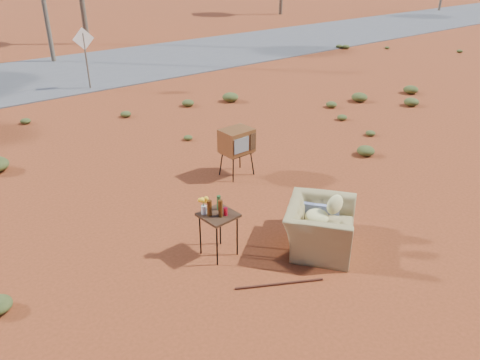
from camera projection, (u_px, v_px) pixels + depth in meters
ground at (282, 253)px, 7.94m from camera, size 140.00×140.00×0.00m
highway at (24, 79)px, 18.51m from camera, size 140.00×7.00×0.04m
armchair at (320, 219)px, 7.96m from camera, size 1.60×1.63×1.10m
tv_unit at (237, 142)px, 10.32m from camera, size 0.70×0.58×1.10m
side_table at (215, 213)px, 7.56m from camera, size 0.58×0.58×1.09m
rusty_bar at (279, 284)px, 7.18m from camera, size 1.23×0.70×0.04m
road_sign at (85, 47)px, 16.57m from camera, size 0.78×0.06×2.19m
scrub_patch at (122, 171)px, 10.53m from camera, size 17.49×8.07×0.33m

